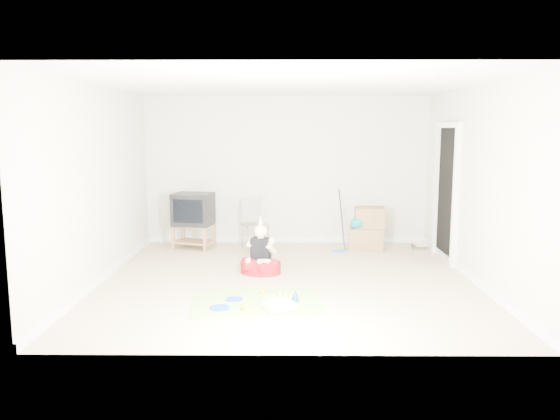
{
  "coord_description": "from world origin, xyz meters",
  "views": [
    {
      "loc": [
        -0.04,
        -7.19,
        2.03
      ],
      "look_at": [
        -0.1,
        0.4,
        0.9
      ],
      "focal_mm": 35.0,
      "sensor_mm": 36.0,
      "label": 1
    }
  ],
  "objects_px": {
    "birthday_cake": "(279,306)",
    "cardboard_boxes": "(367,229)",
    "seated_woman": "(261,260)",
    "tv_stand": "(194,234)",
    "folding_chair": "(255,225)",
    "crt_tv": "(193,209)"
  },
  "relations": [
    {
      "from": "birthday_cake",
      "to": "seated_woman",
      "type": "bearing_deg",
      "value": 99.66
    },
    {
      "from": "tv_stand",
      "to": "folding_chair",
      "type": "distance_m",
      "value": 1.07
    },
    {
      "from": "folding_chair",
      "to": "seated_woman",
      "type": "distance_m",
      "value": 1.55
    },
    {
      "from": "cardboard_boxes",
      "to": "seated_woman",
      "type": "height_order",
      "value": "seated_woman"
    },
    {
      "from": "tv_stand",
      "to": "seated_woman",
      "type": "distance_m",
      "value": 2.0
    },
    {
      "from": "seated_woman",
      "to": "birthday_cake",
      "type": "bearing_deg",
      "value": -80.34
    },
    {
      "from": "tv_stand",
      "to": "crt_tv",
      "type": "xyz_separation_m",
      "value": [
        0.0,
        0.0,
        0.44
      ]
    },
    {
      "from": "folding_chair",
      "to": "crt_tv",
      "type": "bearing_deg",
      "value": 176.24
    },
    {
      "from": "tv_stand",
      "to": "cardboard_boxes",
      "type": "relative_size",
      "value": 1.06
    },
    {
      "from": "tv_stand",
      "to": "folding_chair",
      "type": "bearing_deg",
      "value": -3.76
    },
    {
      "from": "birthday_cake",
      "to": "cardboard_boxes",
      "type": "bearing_deg",
      "value": 65.48
    },
    {
      "from": "seated_woman",
      "to": "birthday_cake",
      "type": "relative_size",
      "value": 2.04
    },
    {
      "from": "crt_tv",
      "to": "folding_chair",
      "type": "distance_m",
      "value": 1.09
    },
    {
      "from": "tv_stand",
      "to": "birthday_cake",
      "type": "bearing_deg",
      "value": -65.14
    },
    {
      "from": "seated_woman",
      "to": "crt_tv",
      "type": "bearing_deg",
      "value": 127.32
    },
    {
      "from": "cardboard_boxes",
      "to": "seated_woman",
      "type": "bearing_deg",
      "value": -137.55
    },
    {
      "from": "cardboard_boxes",
      "to": "seated_woman",
      "type": "distance_m",
      "value": 2.37
    },
    {
      "from": "folding_chair",
      "to": "birthday_cake",
      "type": "xyz_separation_m",
      "value": [
        0.43,
        -3.15,
        -0.38
      ]
    },
    {
      "from": "crt_tv",
      "to": "birthday_cake",
      "type": "xyz_separation_m",
      "value": [
        1.49,
        -3.21,
        -0.64
      ]
    },
    {
      "from": "crt_tv",
      "to": "birthday_cake",
      "type": "height_order",
      "value": "crt_tv"
    },
    {
      "from": "folding_chair",
      "to": "birthday_cake",
      "type": "distance_m",
      "value": 3.2
    },
    {
      "from": "seated_woman",
      "to": "birthday_cake",
      "type": "distance_m",
      "value": 1.65
    }
  ]
}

